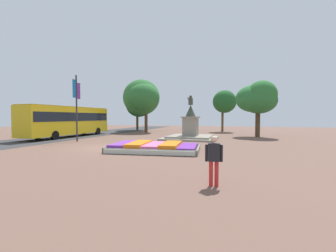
{
  "coord_description": "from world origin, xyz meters",
  "views": [
    {
      "loc": [
        9.16,
        -14.26,
        2.25
      ],
      "look_at": [
        3.43,
        3.97,
        1.49
      ],
      "focal_mm": 24.0,
      "sensor_mm": 36.0,
      "label": 1
    }
  ],
  "objects_px": {
    "flower_planter": "(154,147)",
    "pedestrian_with_handbag": "(214,157)",
    "statue_monument": "(191,131)",
    "city_bus": "(69,120)",
    "banner_pole": "(77,105)"
  },
  "relations": [
    {
      "from": "flower_planter",
      "to": "statue_monument",
      "type": "xyz_separation_m",
      "value": [
        0.66,
        8.76,
        0.58
      ]
    },
    {
      "from": "flower_planter",
      "to": "city_bus",
      "type": "distance_m",
      "value": 14.87
    },
    {
      "from": "flower_planter",
      "to": "pedestrian_with_handbag",
      "type": "xyz_separation_m",
      "value": [
        4.59,
        -6.5,
        0.71
      ]
    },
    {
      "from": "pedestrian_with_handbag",
      "to": "statue_monument",
      "type": "bearing_deg",
      "value": 104.44
    },
    {
      "from": "pedestrian_with_handbag",
      "to": "flower_planter",
      "type": "bearing_deg",
      "value": 125.25
    },
    {
      "from": "statue_monument",
      "to": "city_bus",
      "type": "relative_size",
      "value": 0.45
    },
    {
      "from": "banner_pole",
      "to": "statue_monument",
      "type": "bearing_deg",
      "value": 29.48
    },
    {
      "from": "pedestrian_with_handbag",
      "to": "banner_pole",
      "type": "bearing_deg",
      "value": 143.8
    },
    {
      "from": "statue_monument",
      "to": "banner_pole",
      "type": "relative_size",
      "value": 0.87
    },
    {
      "from": "flower_planter",
      "to": "pedestrian_with_handbag",
      "type": "height_order",
      "value": "pedestrian_with_handbag"
    },
    {
      "from": "city_bus",
      "to": "pedestrian_with_handbag",
      "type": "distance_m",
      "value": 22.22
    },
    {
      "from": "flower_planter",
      "to": "statue_monument",
      "type": "bearing_deg",
      "value": 85.68
    },
    {
      "from": "city_bus",
      "to": "pedestrian_with_handbag",
      "type": "height_order",
      "value": "city_bus"
    },
    {
      "from": "statue_monument",
      "to": "city_bus",
      "type": "distance_m",
      "value": 13.8
    },
    {
      "from": "flower_planter",
      "to": "statue_monument",
      "type": "distance_m",
      "value": 8.81
    }
  ]
}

